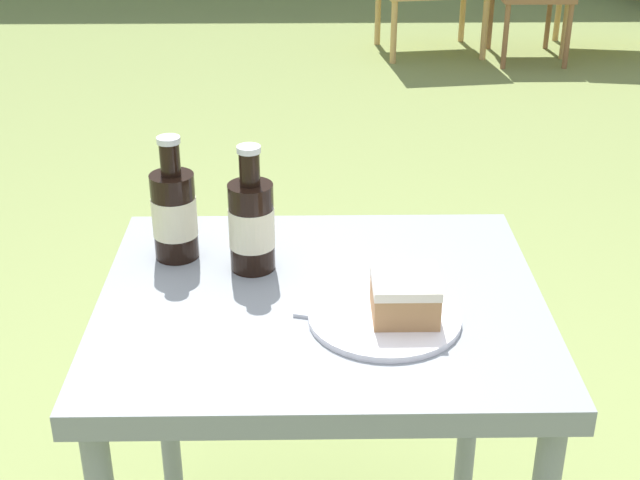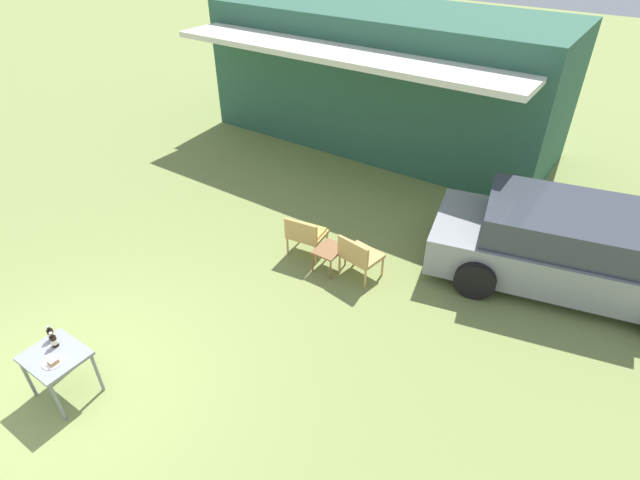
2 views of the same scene
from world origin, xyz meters
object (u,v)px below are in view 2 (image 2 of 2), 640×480
object	(u,v)px
wicker_chair_cushioned	(306,233)
patio_table	(56,360)
cola_bottle_near	(54,341)
parked_car	(570,248)
cake_on_plate	(53,362)
wicker_chair_plain	(359,254)
garden_side_table	(329,251)
cola_bottle_far	(51,334)

from	to	relation	value
wicker_chair_cushioned	patio_table	size ratio (longest dim) A/B	1.06
patio_table	cola_bottle_near	xyz separation A→B (m)	(-0.11, 0.10, 0.17)
parked_car	cake_on_plate	xyz separation A→B (m)	(-4.42, -5.90, 0.07)
wicker_chair_plain	garden_side_table	size ratio (longest dim) A/B	1.51
cake_on_plate	cola_bottle_near	world-z (taller)	cola_bottle_near
parked_car	cola_bottle_far	bearing A→B (deg)	-142.78
wicker_chair_plain	patio_table	world-z (taller)	wicker_chair_plain
parked_car	cola_bottle_near	distance (m)	7.37
patio_table	cola_bottle_far	size ratio (longest dim) A/B	3.25
patio_table	wicker_chair_cushioned	bearing A→B (deg)	79.85
cake_on_plate	wicker_chair_plain	bearing A→B (deg)	67.92
parked_car	cola_bottle_near	bearing A→B (deg)	-141.77
patio_table	parked_car	bearing A→B (deg)	52.14
parked_car	cola_bottle_far	distance (m)	7.42
parked_car	wicker_chair_plain	size ratio (longest dim) A/B	6.06
wicker_chair_plain	wicker_chair_cushioned	bearing A→B (deg)	8.09
cola_bottle_far	parked_car	bearing A→B (deg)	49.96
wicker_chair_cushioned	garden_side_table	xyz separation A→B (m)	(0.55, -0.10, -0.10)
parked_car	wicker_chair_cushioned	bearing A→B (deg)	-167.90
wicker_chair_cushioned	patio_table	world-z (taller)	wicker_chair_cushioned
wicker_chair_plain	cake_on_plate	size ratio (longest dim) A/B	3.23
patio_table	cola_bottle_far	world-z (taller)	cola_bottle_far
cola_bottle_near	patio_table	bearing A→B (deg)	-40.90
wicker_chair_cushioned	cake_on_plate	distance (m)	4.19
garden_side_table	parked_car	bearing A→B (deg)	29.82
wicker_chair_cushioned	wicker_chair_plain	distance (m)	1.05
wicker_chair_plain	patio_table	distance (m)	4.42
patio_table	cola_bottle_far	xyz separation A→B (m)	(-0.25, 0.14, 0.17)
garden_side_table	cola_bottle_near	world-z (taller)	cola_bottle_near
parked_car	wicker_chair_cushioned	distance (m)	4.19
parked_car	wicker_chair_cushioned	xyz separation A→B (m)	(-3.80, -1.76, -0.19)
wicker_chair_plain	cola_bottle_far	xyz separation A→B (m)	(-2.03, -3.90, 0.32)
wicker_chair_plain	cola_bottle_far	world-z (taller)	cola_bottle_far
patio_table	cola_bottle_far	bearing A→B (deg)	149.97
wicker_chair_plain	cake_on_plate	world-z (taller)	cake_on_plate
patio_table	cola_bottle_near	world-z (taller)	cola_bottle_near
patio_table	cola_bottle_near	size ratio (longest dim) A/B	3.25
parked_car	patio_table	distance (m)	7.38
parked_car	patio_table	world-z (taller)	parked_car
garden_side_table	patio_table	bearing A→B (deg)	-107.85
wicker_chair_cushioned	cola_bottle_near	world-z (taller)	cola_bottle_near
wicker_chair_plain	garden_side_table	xyz separation A→B (m)	(-0.51, -0.08, -0.10)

